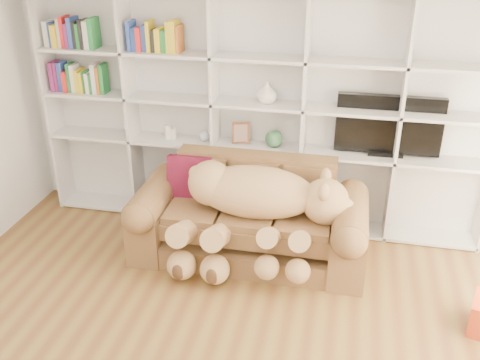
# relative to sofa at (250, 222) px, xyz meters

# --- Properties ---
(wall_back) EXTENTS (5.00, 0.02, 2.70)m
(wall_back) POSITION_rel_sofa_xyz_m (-0.04, 0.81, 1.01)
(wall_back) COLOR white
(wall_back) RESTS_ON floor
(bookshelf) EXTENTS (4.43, 0.35, 2.40)m
(bookshelf) POSITION_rel_sofa_xyz_m (-0.28, 0.68, 0.97)
(bookshelf) COLOR silver
(bookshelf) RESTS_ON floor
(sofa) EXTENTS (2.15, 0.93, 0.90)m
(sofa) POSITION_rel_sofa_xyz_m (0.00, 0.00, 0.00)
(sofa) COLOR brown
(sofa) RESTS_ON floor
(teddy_bear) EXTENTS (1.59, 0.88, 0.92)m
(teddy_bear) POSITION_rel_sofa_xyz_m (0.08, -0.18, 0.29)
(teddy_bear) COLOR tan
(teddy_bear) RESTS_ON sofa
(throw_pillow) EXTENTS (0.44, 0.27, 0.44)m
(throw_pillow) POSITION_rel_sofa_xyz_m (-0.62, 0.15, 0.33)
(throw_pillow) COLOR maroon
(throw_pillow) RESTS_ON sofa
(tv) EXTENTS (0.99, 0.18, 0.58)m
(tv) POSITION_rel_sofa_xyz_m (1.20, 0.67, 0.81)
(tv) COLOR black
(tv) RESTS_ON bookshelf
(picture_frame) EXTENTS (0.18, 0.07, 0.22)m
(picture_frame) POSITION_rel_sofa_xyz_m (-0.22, 0.62, 0.65)
(picture_frame) COLOR brown
(picture_frame) RESTS_ON bookshelf
(green_vase) EXTENTS (0.17, 0.17, 0.17)m
(green_vase) POSITION_rel_sofa_xyz_m (0.12, 0.62, 0.61)
(green_vase) COLOR #305D3A
(green_vase) RESTS_ON bookshelf
(figurine_tall) EXTENTS (0.10, 0.10, 0.15)m
(figurine_tall) POSITION_rel_sofa_xyz_m (-0.98, 0.62, 0.60)
(figurine_tall) COLOR white
(figurine_tall) RESTS_ON bookshelf
(figurine_short) EXTENTS (0.08, 0.08, 0.11)m
(figurine_short) POSITION_rel_sofa_xyz_m (-0.93, 0.62, 0.58)
(figurine_short) COLOR white
(figurine_short) RESTS_ON bookshelf
(snow_globe) EXTENTS (0.10, 0.10, 0.10)m
(snow_globe) POSITION_rel_sofa_xyz_m (-0.60, 0.62, 0.58)
(snow_globe) COLOR white
(snow_globe) RESTS_ON bookshelf
(shelf_vase) EXTENTS (0.23, 0.23, 0.21)m
(shelf_vase) POSITION_rel_sofa_xyz_m (0.03, 0.62, 1.08)
(shelf_vase) COLOR white
(shelf_vase) RESTS_ON bookshelf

